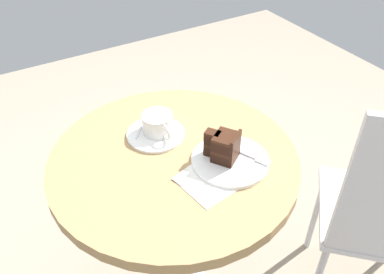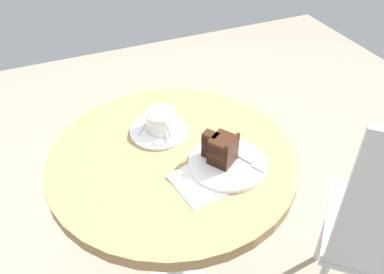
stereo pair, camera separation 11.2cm
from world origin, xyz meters
TOP-DOWN VIEW (x-y plane):
  - cafe_table at (0.00, 0.00)m, footprint 0.69×0.69m
  - saucer at (-0.11, 0.00)m, footprint 0.17×0.17m
  - coffee_cup at (-0.11, 0.01)m, footprint 0.12×0.09m
  - teaspoon at (-0.16, -0.02)m, footprint 0.08×0.06m
  - cake_plate at (0.10, 0.12)m, footprint 0.21×0.21m
  - cake_slice at (0.08, 0.11)m, footprint 0.10×0.09m
  - fork at (0.12, 0.17)m, footprint 0.15×0.08m
  - napkin at (0.13, 0.03)m, footprint 0.17×0.16m

SIDE VIEW (x-z plane):
  - cafe_table at x=0.00m, z-range 0.24..1.00m
  - napkin at x=0.13m, z-range 0.75..0.76m
  - saucer at x=-0.11m, z-range 0.75..0.76m
  - cake_plate at x=0.10m, z-range 0.75..0.77m
  - teaspoon at x=-0.16m, z-range 0.76..0.77m
  - fork at x=0.12m, z-range 0.77..0.77m
  - coffee_cup at x=-0.11m, z-range 0.76..0.82m
  - cake_slice at x=0.08m, z-range 0.76..0.85m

